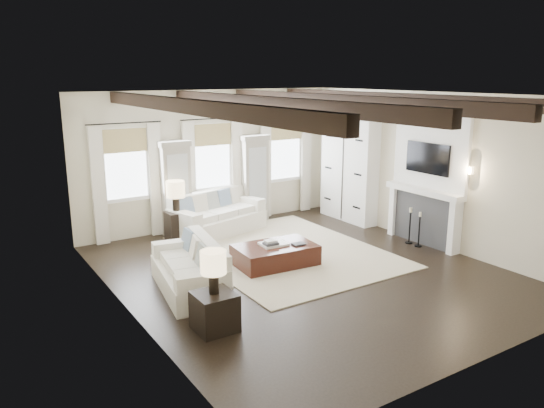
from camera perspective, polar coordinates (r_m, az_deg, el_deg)
ground at (r=9.86m, az=3.49°, el=-7.28°), size 7.50×7.50×0.00m
room_shell at (r=10.50m, az=4.06°, el=4.70°), size 6.54×7.54×3.22m
area_rug at (r=10.89m, az=1.37°, el=-5.14°), size 3.51×4.45×0.02m
sofa_back at (r=12.17m, az=-6.08°, el=-1.34°), size 2.37×1.51×0.94m
sofa_left at (r=9.03m, az=-8.55°, el=-7.15°), size 1.22×2.11×0.85m
ottoman at (r=10.12m, az=0.34°, el=-5.51°), size 1.56×1.05×0.39m
tray at (r=10.07m, az=0.19°, el=-4.31°), size 0.53×0.42×0.04m
book_lower at (r=9.96m, az=-0.13°, el=-4.28°), size 0.27×0.22×0.04m
book_upper at (r=10.00m, az=-0.15°, el=-3.99°), size 0.23×0.19×0.03m
book_loose at (r=10.09m, az=2.86°, el=-4.33°), size 0.25×0.20×0.03m
side_table_front at (r=7.69m, az=-6.19°, el=-11.44°), size 0.56×0.56×0.56m
lamp_front at (r=7.42m, az=-6.33°, el=-6.51°), size 0.36×0.36×0.63m
side_table_back at (r=11.67m, az=-10.17°, el=-2.41°), size 0.44×0.44×0.66m
lamp_back at (r=11.48m, az=-10.34°, el=1.38°), size 0.39×0.39×0.68m
candlestick_near at (r=11.56m, az=15.54°, el=-2.95°), size 0.15×0.15×0.75m
candlestick_far at (r=11.73m, az=14.59°, el=-2.57°), size 0.16×0.16×0.79m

